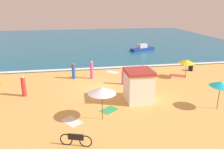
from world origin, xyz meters
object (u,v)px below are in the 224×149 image
parked_bicycle (76,140)px  beachgoer_0 (92,70)px  beach_umbrella_0 (187,61)px  beach_umbrella_2 (102,90)px  beachgoer_4 (191,68)px  beachgoer_1 (24,87)px  small_boat_0 (143,48)px  beachgoer_5 (143,69)px  lifeguard_cabana (138,85)px  beach_umbrella_5 (221,84)px  beachgoer_6 (74,71)px  beachgoer_3 (124,77)px

parked_bicycle → beachgoer_0: bearing=80.9°
beach_umbrella_0 → beachgoer_0: bearing=171.2°
beach_umbrella_2 → beachgoer_4: (11.67, 9.74, -1.79)m
beachgoer_0 → beachgoer_1: (-6.00, -3.67, -0.10)m
beach_umbrella_2 → small_boat_0: bearing=66.3°
beach_umbrella_0 → beachgoer_4: beach_umbrella_0 is taller
beachgoer_0 → small_boat_0: 15.99m
beachgoer_1 → beachgoer_4: beachgoer_1 is taller
beachgoer_0 → beachgoer_5: beachgoer_0 is taller
lifeguard_cabana → beachgoer_0: 6.98m
beach_umbrella_5 → beachgoer_4: beach_umbrella_5 is taller
beachgoer_5 → beachgoer_6: (-7.76, -0.89, 0.40)m
beach_umbrella_2 → beachgoer_0: size_ratio=1.30×
lifeguard_cabana → beachgoer_1: bearing=164.7°
beachgoer_4 → small_boat_0: 12.11m
beachgoer_3 → beachgoer_5: 4.63m
beachgoer_0 → beachgoer_1: beachgoer_0 is taller
beachgoer_1 → beachgoer_5: (11.93, 4.89, -0.45)m
lifeguard_cabana → beachgoer_6: lifeguard_cabana is taller
beachgoer_1 → beachgoer_6: (4.16, 4.00, -0.05)m
lifeguard_cabana → parked_bicycle: bearing=-133.7°
beachgoer_3 → beachgoer_5: bearing=49.0°
beach_umbrella_5 → parked_bicycle: bearing=-164.7°
beachgoer_1 → beachgoer_6: bearing=43.9°
beachgoer_0 → small_boat_0: (9.49, 12.86, -0.48)m
beachgoer_5 → beachgoer_0: bearing=-168.4°
beachgoer_3 → beachgoer_4: beachgoer_3 is taller
beachgoer_0 → small_boat_0: beachgoer_0 is taller
lifeguard_cabana → beach_umbrella_5: bearing=-24.4°
beach_umbrella_5 → beachgoer_6: beach_umbrella_5 is taller
parked_bicycle → beachgoer_3: bearing=62.8°
beach_umbrella_5 → beachgoer_1: size_ratio=1.24×
beachgoer_3 → small_boat_0: (6.60, 15.13, -0.27)m
beach_umbrella_2 → beachgoer_6: 9.40m
beachgoer_4 → lifeguard_cabana: bearing=-139.8°
parked_bicycle → beachgoer_1: size_ratio=0.98×
parked_bicycle → small_boat_0: (11.33, 24.34, 0.07)m
parked_bicycle → beachgoer_6: beachgoer_6 is taller
beachgoer_1 → small_boat_0: 22.66m
beachgoer_3 → beachgoer_4: (8.75, 3.20, -0.40)m
parked_bicycle → beachgoer_1: bearing=118.0°
beachgoer_1 → beachgoer_5: beachgoer_1 is taller
beachgoer_4 → beachgoer_3: bearing=-159.9°
beach_umbrella_5 → small_boat_0: (0.90, 21.50, -1.48)m
beachgoer_4 → small_boat_0: (-2.14, 11.92, 0.14)m
beach_umbrella_0 → beachgoer_1: (-15.70, -2.17, -0.96)m
beachgoer_3 → beachgoer_6: size_ratio=0.94×
beach_umbrella_5 → beach_umbrella_2: bearing=-178.9°
beach_umbrella_5 → small_boat_0: 21.57m
parked_bicycle → beachgoer_1: beachgoer_1 is taller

